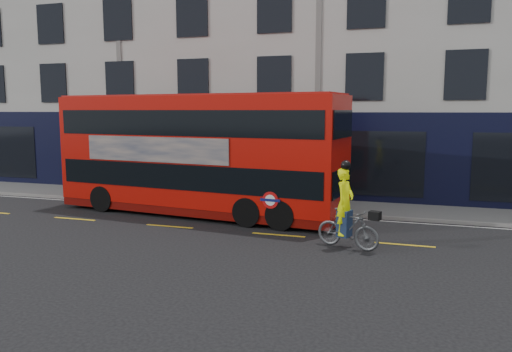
% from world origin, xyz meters
% --- Properties ---
extents(ground, '(120.00, 120.00, 0.00)m').
position_xyz_m(ground, '(0.00, 0.00, 0.00)').
color(ground, black).
rests_on(ground, ground).
extents(pavement, '(60.00, 3.00, 0.12)m').
position_xyz_m(pavement, '(0.00, 6.50, 0.06)').
color(pavement, slate).
rests_on(pavement, ground).
extents(kerb, '(60.00, 0.12, 0.13)m').
position_xyz_m(kerb, '(0.00, 5.00, 0.07)').
color(kerb, gray).
rests_on(kerb, ground).
extents(building_terrace, '(50.00, 10.07, 15.00)m').
position_xyz_m(building_terrace, '(0.00, 12.94, 7.49)').
color(building_terrace, '#BBB8B0').
rests_on(building_terrace, ground).
extents(road_edge_line, '(58.00, 0.10, 0.01)m').
position_xyz_m(road_edge_line, '(0.00, 4.70, 0.00)').
color(road_edge_line, silver).
rests_on(road_edge_line, ground).
extents(lane_dashes, '(58.00, 0.12, 0.01)m').
position_xyz_m(lane_dashes, '(0.00, 1.50, 0.00)').
color(lane_dashes, gold).
rests_on(lane_dashes, ground).
extents(bus, '(11.82, 3.95, 4.68)m').
position_xyz_m(bus, '(-3.90, 3.79, 2.40)').
color(bus, '#BA0E07').
rests_on(bus, ground).
extents(cyclist, '(2.05, 1.12, 2.63)m').
position_xyz_m(cyclist, '(2.34, 0.62, 0.89)').
color(cyclist, '#4C4F52').
rests_on(cyclist, ground).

